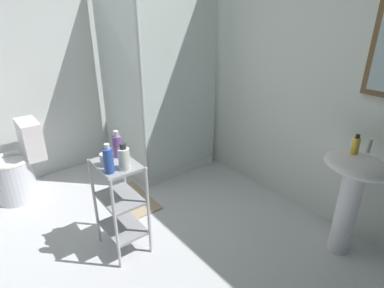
{
  "coord_description": "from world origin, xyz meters",
  "views": [
    {
      "loc": [
        1.65,
        -0.56,
        1.76
      ],
      "look_at": [
        0.06,
        0.69,
        0.86
      ],
      "focal_mm": 29.37,
      "sensor_mm": 36.0,
      "label": 1
    }
  ],
  "objects_px": {
    "storage_cart": "(120,200)",
    "conditioner_bottle_purple": "(117,146)",
    "toilet": "(19,168)",
    "pedestal_sink": "(352,186)",
    "shower_stall": "(157,129)",
    "bath_mat": "(129,201)",
    "hand_soap_bottle": "(356,145)",
    "shampoo_bottle_blue": "(108,160)",
    "rinse_cup": "(105,160)",
    "lotion_bottle_white": "(124,158)"
  },
  "relations": [
    {
      "from": "toilet",
      "to": "rinse_cup",
      "type": "height_order",
      "value": "rinse_cup"
    },
    {
      "from": "storage_cart",
      "to": "rinse_cup",
      "type": "bearing_deg",
      "value": -103.59
    },
    {
      "from": "storage_cart",
      "to": "lotion_bottle_white",
      "type": "bearing_deg",
      "value": 6.81
    },
    {
      "from": "storage_cart",
      "to": "bath_mat",
      "type": "bearing_deg",
      "value": 149.63
    },
    {
      "from": "storage_cart",
      "to": "bath_mat",
      "type": "distance_m",
      "value": 0.75
    },
    {
      "from": "toilet",
      "to": "pedestal_sink",
      "type": "bearing_deg",
      "value": 36.84
    },
    {
      "from": "storage_cart",
      "to": "hand_soap_bottle",
      "type": "xyz_separation_m",
      "value": [
        1.02,
        1.31,
        0.44
      ]
    },
    {
      "from": "shower_stall",
      "to": "pedestal_sink",
      "type": "bearing_deg",
      "value": 9.49
    },
    {
      "from": "hand_soap_bottle",
      "to": "conditioner_bottle_purple",
      "type": "height_order",
      "value": "hand_soap_bottle"
    },
    {
      "from": "lotion_bottle_white",
      "to": "conditioner_bottle_purple",
      "type": "distance_m",
      "value": 0.21
    },
    {
      "from": "pedestal_sink",
      "to": "shower_stall",
      "type": "bearing_deg",
      "value": -170.51
    },
    {
      "from": "lotion_bottle_white",
      "to": "conditioner_bottle_purple",
      "type": "bearing_deg",
      "value": 166.2
    },
    {
      "from": "hand_soap_bottle",
      "to": "shampoo_bottle_blue",
      "type": "distance_m",
      "value": 1.68
    },
    {
      "from": "hand_soap_bottle",
      "to": "shower_stall",
      "type": "bearing_deg",
      "value": -169.64
    },
    {
      "from": "toilet",
      "to": "bath_mat",
      "type": "relative_size",
      "value": 1.27
    },
    {
      "from": "shower_stall",
      "to": "lotion_bottle_white",
      "type": "xyz_separation_m",
      "value": [
        1.1,
        -0.94,
        0.36
      ]
    },
    {
      "from": "shower_stall",
      "to": "storage_cart",
      "type": "xyz_separation_m",
      "value": [
        0.99,
        -0.95,
        -0.03
      ]
    },
    {
      "from": "conditioner_bottle_purple",
      "to": "lotion_bottle_white",
      "type": "bearing_deg",
      "value": -13.8
    },
    {
      "from": "bath_mat",
      "to": "rinse_cup",
      "type": "bearing_deg",
      "value": -36.39
    },
    {
      "from": "conditioner_bottle_purple",
      "to": "bath_mat",
      "type": "relative_size",
      "value": 0.33
    },
    {
      "from": "shower_stall",
      "to": "storage_cart",
      "type": "height_order",
      "value": "shower_stall"
    },
    {
      "from": "pedestal_sink",
      "to": "rinse_cup",
      "type": "distance_m",
      "value": 1.75
    },
    {
      "from": "bath_mat",
      "to": "shampoo_bottle_blue",
      "type": "bearing_deg",
      "value": -32.81
    },
    {
      "from": "shampoo_bottle_blue",
      "to": "rinse_cup",
      "type": "xyz_separation_m",
      "value": [
        -0.11,
        0.02,
        -0.05
      ]
    },
    {
      "from": "lotion_bottle_white",
      "to": "pedestal_sink",
      "type": "bearing_deg",
      "value": 53.19
    },
    {
      "from": "conditioner_bottle_purple",
      "to": "shampoo_bottle_blue",
      "type": "bearing_deg",
      "value": -39.7
    },
    {
      "from": "storage_cart",
      "to": "conditioner_bottle_purple",
      "type": "xyz_separation_m",
      "value": [
        -0.09,
        0.06,
        0.39
      ]
    },
    {
      "from": "conditioner_bottle_purple",
      "to": "shampoo_bottle_blue",
      "type": "height_order",
      "value": "shampoo_bottle_blue"
    },
    {
      "from": "shower_stall",
      "to": "lotion_bottle_white",
      "type": "height_order",
      "value": "shower_stall"
    },
    {
      "from": "pedestal_sink",
      "to": "storage_cart",
      "type": "distance_m",
      "value": 1.68
    },
    {
      "from": "pedestal_sink",
      "to": "storage_cart",
      "type": "bearing_deg",
      "value": -129.52
    },
    {
      "from": "toilet",
      "to": "conditioner_bottle_purple",
      "type": "relative_size",
      "value": 3.78
    },
    {
      "from": "lotion_bottle_white",
      "to": "rinse_cup",
      "type": "distance_m",
      "value": 0.15
    },
    {
      "from": "shower_stall",
      "to": "bath_mat",
      "type": "xyz_separation_m",
      "value": [
        0.46,
        -0.64,
        -0.45
      ]
    },
    {
      "from": "pedestal_sink",
      "to": "rinse_cup",
      "type": "xyz_separation_m",
      "value": [
        -1.08,
        -1.36,
        0.21
      ]
    },
    {
      "from": "shower_stall",
      "to": "bath_mat",
      "type": "distance_m",
      "value": 0.91
    },
    {
      "from": "lotion_bottle_white",
      "to": "toilet",
      "type": "bearing_deg",
      "value": -161.18
    },
    {
      "from": "lotion_bottle_white",
      "to": "shower_stall",
      "type": "bearing_deg",
      "value": 139.61
    },
    {
      "from": "hand_soap_bottle",
      "to": "lotion_bottle_white",
      "type": "distance_m",
      "value": 1.59
    },
    {
      "from": "rinse_cup",
      "to": "shampoo_bottle_blue",
      "type": "bearing_deg",
      "value": -11.58
    },
    {
      "from": "hand_soap_bottle",
      "to": "conditioner_bottle_purple",
      "type": "xyz_separation_m",
      "value": [
        -1.11,
        -1.25,
        -0.05
      ]
    },
    {
      "from": "rinse_cup",
      "to": "conditioner_bottle_purple",
      "type": "bearing_deg",
      "value": 120.24
    },
    {
      "from": "rinse_cup",
      "to": "bath_mat",
      "type": "height_order",
      "value": "rinse_cup"
    },
    {
      "from": "conditioner_bottle_purple",
      "to": "rinse_cup",
      "type": "height_order",
      "value": "conditioner_bottle_purple"
    },
    {
      "from": "hand_soap_bottle",
      "to": "pedestal_sink",
      "type": "bearing_deg",
      "value": -24.53
    },
    {
      "from": "lotion_bottle_white",
      "to": "rinse_cup",
      "type": "height_order",
      "value": "lotion_bottle_white"
    },
    {
      "from": "storage_cart",
      "to": "shampoo_bottle_blue",
      "type": "xyz_separation_m",
      "value": [
        0.09,
        -0.09,
        0.4
      ]
    },
    {
      "from": "pedestal_sink",
      "to": "shampoo_bottle_blue",
      "type": "height_order",
      "value": "shampoo_bottle_blue"
    },
    {
      "from": "pedestal_sink",
      "to": "lotion_bottle_white",
      "type": "bearing_deg",
      "value": -126.81
    },
    {
      "from": "hand_soap_bottle",
      "to": "rinse_cup",
      "type": "height_order",
      "value": "hand_soap_bottle"
    }
  ]
}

